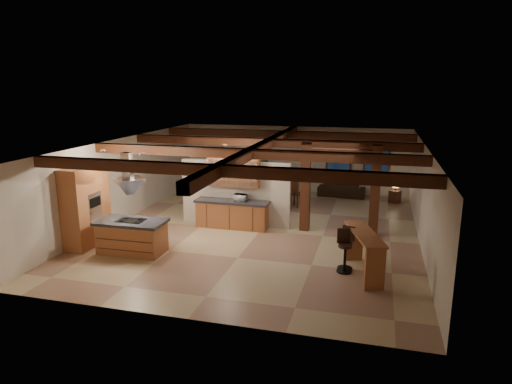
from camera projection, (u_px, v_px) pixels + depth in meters
ground at (260, 231)px, 15.06m from camera, size 12.00×12.00×0.00m
room_walls at (260, 178)px, 14.65m from camera, size 12.00×12.00×12.00m
ceiling_beams at (260, 148)px, 14.42m from camera, size 10.00×12.00×0.28m
timber_posts at (340, 180)px, 14.49m from camera, size 2.50×0.30×2.90m
partition_wall at (235, 193)px, 15.53m from camera, size 3.80×0.18×2.20m
pantry_cabinet at (86, 206)px, 13.51m from camera, size 0.67×1.60×2.40m
back_counter at (232, 214)px, 15.30m from camera, size 2.50×0.66×0.94m
upper_display_cabinet at (233, 173)px, 15.17m from camera, size 1.80×0.36×0.95m
range_hood at (129, 192)px, 12.74m from camera, size 1.10×1.10×1.40m
back_windows at (358, 161)px, 19.58m from camera, size 2.70×0.07×1.70m
framed_art at (261, 152)px, 20.62m from camera, size 0.65×0.05×0.85m
recessed_cans at (159, 150)px, 13.21m from camera, size 3.16×2.46×0.03m
kitchen_island at (132, 236)px, 13.04m from camera, size 1.96×1.06×0.97m
dining_table at (268, 199)px, 17.84m from camera, size 2.08×1.38×0.68m
sofa at (342, 190)px, 19.61m from camera, size 2.01×0.86×0.58m
microwave at (240, 198)px, 15.10m from camera, size 0.44×0.32×0.23m
bar_counter at (364, 246)px, 11.49m from camera, size 1.14×2.16×1.10m
side_table at (395, 196)px, 18.59m from camera, size 0.53×0.53×0.50m
table_lamp at (396, 185)px, 18.48m from camera, size 0.26×0.26×0.31m
bar_stool_a at (346, 248)px, 11.87m from camera, size 0.41×0.43×1.13m
bar_stool_b at (344, 250)px, 11.69m from camera, size 0.42×0.43×1.13m
dining_chairs at (269, 190)px, 17.76m from camera, size 2.62×2.62×1.33m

